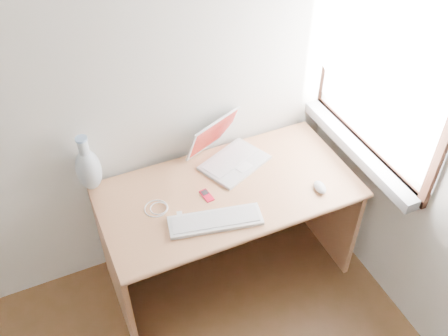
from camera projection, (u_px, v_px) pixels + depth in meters
name	position (u px, v px, depth m)	size (l,w,h in m)	color
window	(379.00, 70.00, 2.40)	(0.11, 0.99, 1.10)	white
desk	(222.00, 205.00, 2.79)	(1.34, 0.67, 0.71)	tan
laptop	(231.00, 151.00, 2.74)	(0.42, 0.41, 0.24)	silver
external_keyboard	(215.00, 220.00, 2.42)	(0.48, 0.23, 0.02)	white
mouse	(320.00, 187.00, 2.59)	(0.06, 0.10, 0.03)	silver
ipod	(207.00, 195.00, 2.56)	(0.05, 0.10, 0.01)	#BA0C27
cable_coil	(156.00, 208.00, 2.49)	(0.12, 0.12, 0.01)	white
remote	(180.00, 217.00, 2.45)	(0.03, 0.07, 0.01)	white
vase	(88.00, 168.00, 2.52)	(0.13, 0.13, 0.33)	silver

